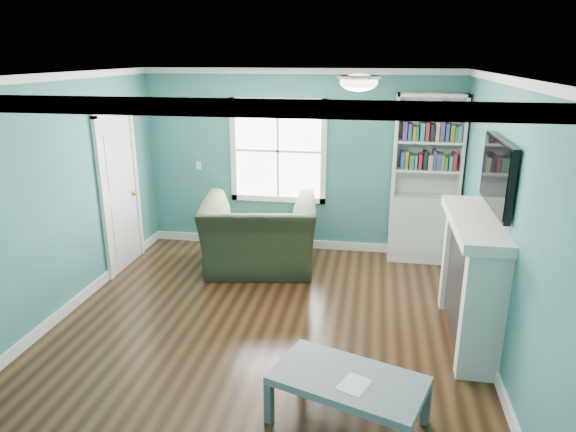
# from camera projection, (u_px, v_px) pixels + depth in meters

# --- Properties ---
(floor) EXTENTS (5.00, 5.00, 0.00)m
(floor) POSITION_uv_depth(u_px,v_px,m) (263.00, 330.00, 5.41)
(floor) COLOR black
(floor) RESTS_ON ground
(room_walls) EXTENTS (5.00, 5.00, 5.00)m
(room_walls) POSITION_uv_depth(u_px,v_px,m) (260.00, 185.00, 4.94)
(room_walls) COLOR #356F76
(room_walls) RESTS_ON ground
(trim) EXTENTS (4.50, 5.00, 2.60)m
(trim) POSITION_uv_depth(u_px,v_px,m) (261.00, 219.00, 5.04)
(trim) COLOR white
(trim) RESTS_ON ground
(window) EXTENTS (1.40, 0.06, 1.50)m
(window) POSITION_uv_depth(u_px,v_px,m) (278.00, 151.00, 7.36)
(window) COLOR white
(window) RESTS_ON room_walls
(bookshelf) EXTENTS (0.90, 0.35, 2.31)m
(bookshelf) POSITION_uv_depth(u_px,v_px,m) (424.00, 196.00, 7.01)
(bookshelf) COLOR silver
(bookshelf) RESTS_ON ground
(fireplace) EXTENTS (0.44, 1.58, 1.30)m
(fireplace) POSITION_uv_depth(u_px,v_px,m) (471.00, 281.00, 5.07)
(fireplace) COLOR black
(fireplace) RESTS_ON ground
(tv) EXTENTS (0.06, 1.10, 0.65)m
(tv) POSITION_uv_depth(u_px,v_px,m) (497.00, 174.00, 4.73)
(tv) COLOR black
(tv) RESTS_ON fireplace
(door) EXTENTS (0.12, 0.98, 2.17)m
(door) POSITION_uv_depth(u_px,v_px,m) (120.00, 190.00, 6.76)
(door) COLOR silver
(door) RESTS_ON ground
(ceiling_fixture) EXTENTS (0.38, 0.38, 0.15)m
(ceiling_fixture) POSITION_uv_depth(u_px,v_px,m) (359.00, 81.00, 4.59)
(ceiling_fixture) COLOR white
(ceiling_fixture) RESTS_ON room_walls
(light_switch) EXTENTS (0.08, 0.01, 0.12)m
(light_switch) POSITION_uv_depth(u_px,v_px,m) (199.00, 165.00, 7.63)
(light_switch) COLOR white
(light_switch) RESTS_ON room_walls
(recliner) EXTENTS (1.60, 1.17, 1.28)m
(recliner) POSITION_uv_depth(u_px,v_px,m) (259.00, 223.00, 6.79)
(recliner) COLOR black
(recliner) RESTS_ON ground
(coffee_table) EXTENTS (1.29, 0.97, 0.42)m
(coffee_table) POSITION_uv_depth(u_px,v_px,m) (348.00, 383.00, 3.95)
(coffee_table) COLOR #4C545C
(coffee_table) RESTS_ON ground
(paper_sheet) EXTENTS (0.28, 0.31, 0.00)m
(paper_sheet) POSITION_uv_depth(u_px,v_px,m) (354.00, 385.00, 3.84)
(paper_sheet) COLOR white
(paper_sheet) RESTS_ON coffee_table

